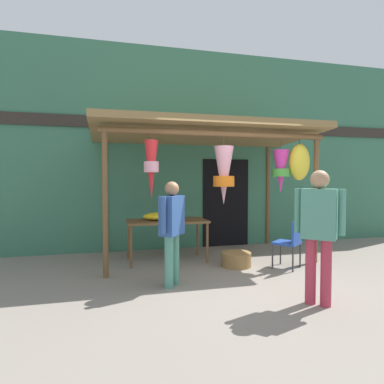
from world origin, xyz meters
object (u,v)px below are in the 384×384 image
(display_table, at_px, (167,224))
(shopper_by_bananas, at_px, (172,225))
(folding_chair, at_px, (291,240))
(flower_heap_on_table, at_px, (163,216))
(vendor_in_orange, at_px, (319,226))
(wicker_basket_by_table, at_px, (236,259))

(display_table, height_order, shopper_by_bananas, shopper_by_bananas)
(display_table, distance_m, shopper_by_bananas, 1.47)
(folding_chair, bearing_deg, display_table, 152.21)
(display_table, xyz_separation_m, flower_heap_on_table, (-0.06, 0.02, 0.15))
(flower_heap_on_table, bearing_deg, folding_chair, -27.50)
(vendor_in_orange, bearing_deg, display_table, 118.74)
(shopper_by_bananas, bearing_deg, wicker_basket_by_table, 30.54)
(flower_heap_on_table, relative_size, folding_chair, 0.87)
(flower_heap_on_table, distance_m, vendor_in_orange, 3.02)
(flower_heap_on_table, relative_size, vendor_in_orange, 0.44)
(display_table, bearing_deg, shopper_by_bananas, -97.37)
(display_table, height_order, folding_chair, folding_chair)
(wicker_basket_by_table, height_order, vendor_in_orange, vendor_in_orange)
(folding_chair, relative_size, wicker_basket_by_table, 1.59)
(folding_chair, distance_m, shopper_by_bananas, 2.24)
(wicker_basket_by_table, xyz_separation_m, vendor_in_orange, (0.30, -1.93, 0.86))
(flower_heap_on_table, bearing_deg, shopper_by_bananas, -94.86)
(shopper_by_bananas, bearing_deg, display_table, 82.63)
(display_table, xyz_separation_m, shopper_by_bananas, (-0.19, -1.45, 0.18))
(flower_heap_on_table, height_order, vendor_in_orange, vendor_in_orange)
(folding_chair, bearing_deg, wicker_basket_by_table, 156.40)
(display_table, distance_m, vendor_in_orange, 2.98)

